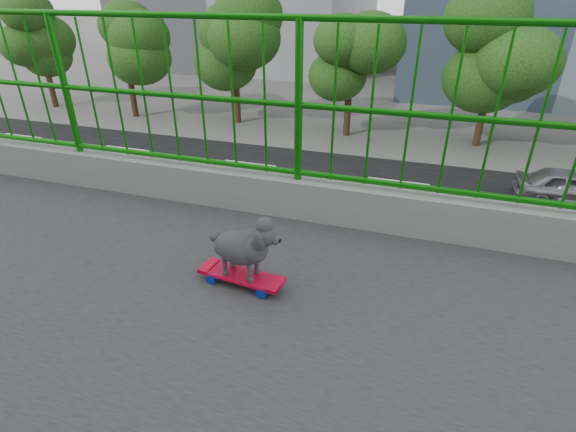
# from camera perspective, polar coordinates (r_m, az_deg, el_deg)

# --- Properties ---
(road) EXTENTS (18.00, 90.00, 0.02)m
(road) POSITION_cam_1_polar(r_m,az_deg,el_deg) (16.81, 12.61, -3.24)
(road) COLOR black
(road) RESTS_ON ground
(railing) EXTENTS (3.00, 24.00, 1.42)m
(railing) POSITION_cam_1_polar(r_m,az_deg,el_deg) (2.16, -9.81, -11.24)
(railing) COLOR gray
(railing) RESTS_ON footbridge
(street_trees) EXTENTS (5.30, 60.40, 7.26)m
(street_trees) POSITION_cam_1_polar(r_m,az_deg,el_deg) (27.75, 19.35, 18.69)
(street_trees) COLOR black
(street_trees) RESTS_ON ground
(skateboard) EXTENTS (0.20, 0.53, 0.07)m
(skateboard) POSITION_cam_1_polar(r_m,az_deg,el_deg) (2.58, -6.22, -8.03)
(skateboard) COLOR red
(skateboard) RESTS_ON footbridge
(poodle) EXTENTS (0.22, 0.46, 0.38)m
(poodle) POSITION_cam_1_polar(r_m,az_deg,el_deg) (2.45, -5.99, -4.00)
(poodle) COLOR #2C2A2F
(poodle) RESTS_ON skateboard
(car_1) EXTENTS (1.61, 4.63, 1.52)m
(car_1) POSITION_cam_1_polar(r_m,az_deg,el_deg) (20.12, -33.61, 0.29)
(car_1) COLOR #C20D07
(car_1) RESTS_ON ground
(car_2) EXTENTS (2.60, 5.64, 1.57)m
(car_2) POSITION_cam_1_polar(r_m,az_deg,el_deg) (16.44, 30.41, -4.45)
(car_2) COLOR black
(car_2) RESTS_ON ground
(car_4) EXTENTS (1.87, 4.65, 1.58)m
(car_4) POSITION_cam_1_polar(r_m,az_deg,el_deg) (22.67, 33.61, 3.17)
(car_4) COLOR gray
(car_4) RESTS_ON ground
(car_5) EXTENTS (1.55, 4.44, 1.46)m
(car_5) POSITION_cam_1_polar(r_m,az_deg,el_deg) (11.46, 33.58, -21.11)
(car_5) COLOR gray
(car_5) RESTS_ON ground
(car_6) EXTENTS (2.37, 5.13, 1.43)m
(car_6) POSITION_cam_1_polar(r_m,az_deg,el_deg) (13.69, -0.13, -6.91)
(car_6) COLOR white
(car_6) RESTS_ON ground
(car_7) EXTENTS (2.21, 5.44, 1.58)m
(car_7) POSITION_cam_1_polar(r_m,az_deg,el_deg) (21.69, -26.79, 3.96)
(car_7) COLOR black
(car_7) RESTS_ON ground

